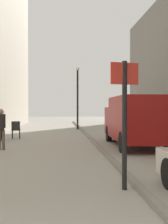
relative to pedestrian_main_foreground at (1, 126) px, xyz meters
name	(u,v)px	position (x,y,z in m)	size (l,w,h in m)	color
ground_plane	(60,143)	(2.31, 1.82, -0.94)	(80.00, 80.00, 0.00)	gray
kerb_strip	(94,142)	(3.89, 1.82, -0.88)	(0.16, 40.00, 0.12)	slate
pedestrian_main_foreground	(1,126)	(0.00, 0.00, 0.00)	(0.32, 0.21, 1.62)	brown
delivery_van	(135,119)	(5.52, 0.58, 0.22)	(2.09, 5.34, 2.12)	maroon
street_sign_post	(125,113)	(3.60, -5.86, 0.61)	(0.59, 0.15, 2.60)	black
lamp_post	(78,94)	(3.65, 10.48, 1.79)	(0.28, 0.28, 4.76)	black
bicycle_leaning	(2,133)	(-0.67, 3.50, -0.55)	(0.20, 1.77, 0.98)	black
cafe_chair_near_window	(16,129)	(-0.03, 3.97, -0.39)	(0.47, 0.47, 0.94)	black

